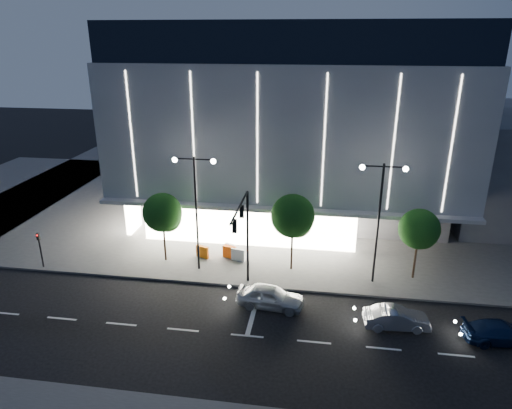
{
  "coord_description": "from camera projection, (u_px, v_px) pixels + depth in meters",
  "views": [
    {
      "loc": [
        5.92,
        -24.08,
        17.01
      ],
      "look_at": [
        1.16,
        7.7,
        5.0
      ],
      "focal_mm": 32.0,
      "sensor_mm": 36.0,
      "label": 1
    }
  ],
  "objects": [
    {
      "name": "barrier_b",
      "position": [
        231.0,
        250.0,
        36.89
      ],
      "size": [
        1.11,
        0.67,
        1.0
      ],
      "primitive_type": "cube",
      "rotation": [
        0.0,
        0.0,
        -0.41
      ],
      "color": "white",
      "rests_on": "sidewalk_museum"
    },
    {
      "name": "barrier_a",
      "position": [
        202.0,
        252.0,
        36.58
      ],
      "size": [
        1.11,
        0.65,
        1.0
      ],
      "primitive_type": "cube",
      "rotation": [
        0.0,
        0.0,
        -0.39
      ],
      "color": "orange",
      "rests_on": "sidewalk_museum"
    },
    {
      "name": "car_third",
      "position": [
        501.0,
        332.0,
        26.72
      ],
      "size": [
        4.56,
        2.31,
        1.27
      ],
      "primitive_type": "imported",
      "rotation": [
        0.0,
        0.0,
        1.7
      ],
      "color": "#14254B",
      "rests_on": "ground"
    },
    {
      "name": "street_lamp_east",
      "position": [
        380.0,
        207.0,
        31.18
      ],
      "size": [
        3.16,
        0.36,
        9.0
      ],
      "color": "black",
      "rests_on": "ground"
    },
    {
      "name": "tree_right",
      "position": [
        419.0,
        231.0,
        32.43
      ],
      "size": [
        2.91,
        2.91,
        5.51
      ],
      "color": "black",
      "rests_on": "ground"
    },
    {
      "name": "car_lead",
      "position": [
        270.0,
        297.0,
        30.1
      ],
      "size": [
        4.66,
        2.31,
        1.53
      ],
      "primitive_type": "imported",
      "rotation": [
        0.0,
        0.0,
        1.45
      ],
      "color": "#B5B9BD",
      "rests_on": "ground"
    },
    {
      "name": "ground",
      "position": [
        220.0,
        319.0,
        29.09
      ],
      "size": [
        160.0,
        160.0,
        0.0
      ],
      "primitive_type": "plane",
      "color": "black",
      "rests_on": "ground"
    },
    {
      "name": "street_lamp_west",
      "position": [
        196.0,
        197.0,
        32.98
      ],
      "size": [
        3.16,
        0.36,
        9.0
      ],
      "color": "black",
      "rests_on": "ground"
    },
    {
      "name": "tree_left",
      "position": [
        163.0,
        215.0,
        35.01
      ],
      "size": [
        3.02,
        3.02,
        5.72
      ],
      "color": "black",
      "rests_on": "ground"
    },
    {
      "name": "sidewalk_museum",
      "position": [
        312.0,
        197.0,
        50.6
      ],
      "size": [
        70.0,
        40.0,
        0.15
      ],
      "primitive_type": "cube",
      "color": "#474747",
      "rests_on": "ground"
    },
    {
      "name": "car_second",
      "position": [
        396.0,
        318.0,
        27.99
      ],
      "size": [
        4.09,
        1.71,
        1.31
      ],
      "primitive_type": "imported",
      "rotation": [
        0.0,
        0.0,
        1.65
      ],
      "color": "#B3B5BC",
      "rests_on": "ground"
    },
    {
      "name": "tree_mid",
      "position": [
        293.0,
        218.0,
        33.52
      ],
      "size": [
        3.25,
        3.25,
        6.15
      ],
      "color": "black",
      "rests_on": "ground"
    },
    {
      "name": "museum",
      "position": [
        295.0,
        116.0,
        46.09
      ],
      "size": [
        30.0,
        25.8,
        18.0
      ],
      "color": "#4C4C51",
      "rests_on": "ground"
    },
    {
      "name": "barrier_d",
      "position": [
        238.0,
        255.0,
        36.09
      ],
      "size": [
        1.13,
        0.43,
        1.0
      ],
      "primitive_type": "cube",
      "rotation": [
        0.0,
        0.0,
        -0.17
      ],
      "color": "silver",
      "rests_on": "sidewalk_museum"
    },
    {
      "name": "traffic_mast",
      "position": [
        244.0,
        227.0,
        30.28
      ],
      "size": [
        0.33,
        5.89,
        7.07
      ],
      "color": "black",
      "rests_on": "ground"
    },
    {
      "name": "barrier_c",
      "position": [
        229.0,
        252.0,
        36.51
      ],
      "size": [
        1.13,
        0.49,
        1.0
      ],
      "primitive_type": "cube",
      "rotation": [
        0.0,
        0.0,
        -0.23
      ],
      "color": "#F65A0D",
      "rests_on": "sidewalk_museum"
    },
    {
      "name": "ped_signal_far",
      "position": [
        40.0,
        246.0,
        34.67
      ],
      "size": [
        0.22,
        0.24,
        3.0
      ],
      "color": "black",
      "rests_on": "ground"
    }
  ]
}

